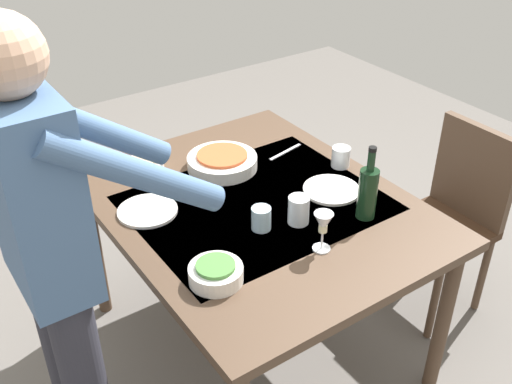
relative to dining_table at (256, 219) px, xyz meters
name	(u,v)px	position (x,y,z in m)	size (l,w,h in m)	color
ground_plane	(256,343)	(0.00, 0.00, -0.70)	(6.00, 6.00, 0.00)	#66605B
dining_table	(256,219)	(0.00, 0.00, 0.00)	(1.36, 1.10, 0.78)	#4C3828
chair_near	(453,209)	(-0.25, -0.93, -0.17)	(0.40, 0.40, 0.91)	#352114
person_server	(55,255)	(-0.13, 0.81, 0.26)	(0.42, 0.61, 1.69)	#2D2D38
wine_bottle	(368,192)	(-0.31, -0.29, 0.19)	(0.07, 0.07, 0.30)	black
wine_glass_left	(323,225)	(-0.37, -0.02, 0.18)	(0.07, 0.07, 0.15)	white
water_cup_near_left	(341,157)	(0.03, -0.46, 0.12)	(0.08, 0.08, 0.09)	silver
water_cup_near_right	(299,210)	(-0.20, -0.05, 0.13)	(0.08, 0.08, 0.11)	silver
water_cup_far_left	(261,218)	(-0.15, 0.08, 0.12)	(0.07, 0.07, 0.09)	silver
serving_bowl_pasta	(222,161)	(0.31, -0.04, 0.11)	(0.30, 0.30, 0.07)	white
side_bowl_salad	(216,273)	(-0.31, 0.37, 0.11)	(0.18, 0.18, 0.07)	white
side_bowl_bread	(145,166)	(0.46, 0.25, 0.11)	(0.16, 0.16, 0.07)	white
dinner_plate_near	(331,190)	(-0.10, -0.30, 0.08)	(0.23, 0.23, 0.01)	white
dinner_plate_far	(148,211)	(0.18, 0.38, 0.08)	(0.23, 0.23, 0.01)	white
table_knife	(285,152)	(0.26, -0.34, 0.08)	(0.01, 0.20, 0.01)	silver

